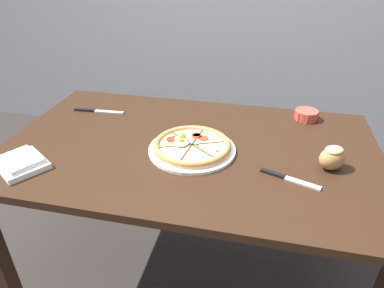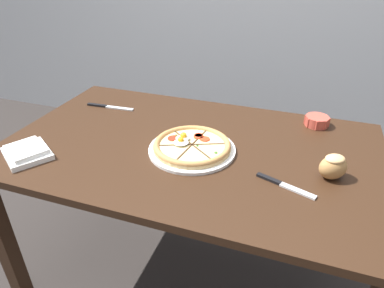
% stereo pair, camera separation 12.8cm
% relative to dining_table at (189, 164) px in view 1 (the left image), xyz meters
% --- Properties ---
extents(ground_plane, '(12.00, 12.00, 0.00)m').
position_rel_dining_table_xyz_m(ground_plane, '(0.00, 0.00, -0.63)').
color(ground_plane, '#2D2826').
extents(dining_table, '(1.45, 0.87, 0.72)m').
position_rel_dining_table_xyz_m(dining_table, '(0.00, 0.00, 0.00)').
color(dining_table, '#331E11').
rests_on(dining_table, ground_plane).
extents(pizza, '(0.33, 0.33, 0.06)m').
position_rel_dining_table_xyz_m(pizza, '(0.02, -0.04, 0.11)').
color(pizza, white).
rests_on(pizza, dining_table).
extents(ramekin_bowl, '(0.11, 0.11, 0.04)m').
position_rel_dining_table_xyz_m(ramekin_bowl, '(0.46, 0.34, 0.11)').
color(ramekin_bowl, '#C64C3D').
rests_on(ramekin_bowl, dining_table).
extents(napkin_folded, '(0.22, 0.22, 0.04)m').
position_rel_dining_table_xyz_m(napkin_folded, '(-0.54, -0.28, 0.11)').
color(napkin_folded, white).
rests_on(napkin_folded, dining_table).
extents(bread_piece_near, '(0.12, 0.11, 0.09)m').
position_rel_dining_table_xyz_m(bread_piece_near, '(0.52, -0.05, 0.14)').
color(bread_piece_near, '#B27F47').
rests_on(bread_piece_near, dining_table).
extents(knife_main, '(0.24, 0.03, 0.01)m').
position_rel_dining_table_xyz_m(knife_main, '(-0.49, 0.21, 0.09)').
color(knife_main, silver).
rests_on(knife_main, dining_table).
extents(knife_spare, '(0.20, 0.08, 0.01)m').
position_rel_dining_table_xyz_m(knife_spare, '(0.38, -0.15, 0.09)').
color(knife_spare, silver).
rests_on(knife_spare, dining_table).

